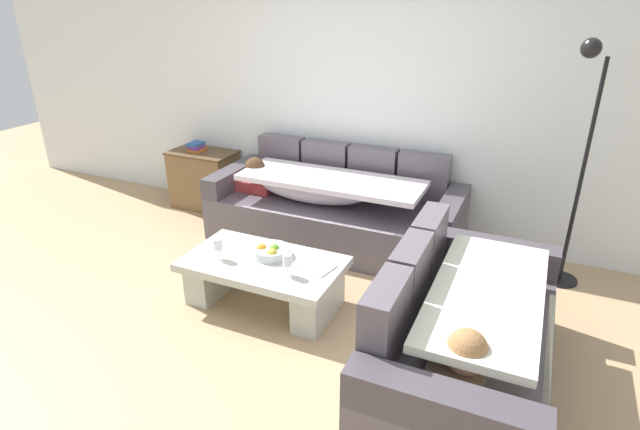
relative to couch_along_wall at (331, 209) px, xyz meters
The scene contains 12 objects.
ground_plane 1.66m from the couch_along_wall, 88.80° to the right, with size 14.00×14.00×0.00m, color tan.
back_wall 1.15m from the couch_along_wall, 86.30° to the left, with size 9.00×0.10×2.70m, color white.
couch_along_wall is the anchor object (origin of this frame).
couch_near_window 2.12m from the couch_along_wall, 44.64° to the right, with size 0.92×1.82×0.88m.
coffee_table 1.23m from the couch_along_wall, 91.54° to the right, with size 1.20×0.68×0.38m.
fruit_bowl 1.14m from the couch_along_wall, 90.61° to the right, with size 0.28×0.28×0.10m.
wine_glass_near_left 1.39m from the couch_along_wall, 104.73° to the right, with size 0.07×0.07×0.17m.
wine_glass_near_right 1.37m from the couch_along_wall, 79.94° to the right, with size 0.07×0.07×0.17m.
open_magazine 1.21m from the couch_along_wall, 72.73° to the right, with size 0.28×0.21×0.01m, color white.
side_cabinet 1.65m from the couch_along_wall, behind, with size 0.72×0.44×0.64m.
book_stack_on_cabinet 1.75m from the couch_along_wall, behind, with size 0.15×0.20×0.10m.
floor_lamp 2.16m from the couch_along_wall, ahead, with size 0.33×0.31×1.95m.
Camera 1 is at (1.71, -2.50, 2.23)m, focal length 28.58 mm.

